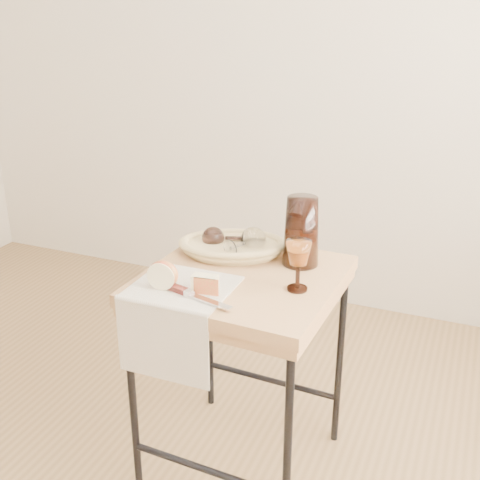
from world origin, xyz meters
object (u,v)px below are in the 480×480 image
at_px(side_table, 242,375).
at_px(goblet_lying_a, 227,238).
at_px(wine_goblet, 298,265).
at_px(bread_basket, 233,248).
at_px(tea_towel, 182,287).
at_px(goblet_lying_b, 244,243).
at_px(apple_half, 164,274).
at_px(table_knife, 191,293).
at_px(pitcher, 301,231).

height_order(side_table, goblet_lying_a, goblet_lying_a).
bearing_deg(wine_goblet, goblet_lying_a, 149.19).
height_order(bread_basket, goblet_lying_a, goblet_lying_a).
height_order(tea_towel, goblet_lying_b, goblet_lying_b).
xyz_separation_m(goblet_lying_a, apple_half, (-0.06, -0.32, -0.00)).
distance_m(tea_towel, table_knife, 0.07).
bearing_deg(tea_towel, pitcher, 48.09).
bearing_deg(goblet_lying_a, table_knife, 76.43).
height_order(goblet_lying_a, goblet_lying_b, goblet_lying_b).
relative_size(goblet_lying_b, table_knife, 0.54).
bearing_deg(goblet_lying_a, goblet_lying_b, 135.49).
distance_m(pitcher, wine_goblet, 0.19).
xyz_separation_m(tea_towel, goblet_lying_a, (0.01, 0.30, 0.05)).
distance_m(side_table, wine_goblet, 0.48).
relative_size(pitcher, apple_half, 2.90).
distance_m(tea_towel, wine_goblet, 0.34).
height_order(side_table, table_knife, table_knife).
xyz_separation_m(side_table, tea_towel, (-0.13, -0.15, 0.37)).
relative_size(goblet_lying_a, goblet_lying_b, 0.89).
height_order(goblet_lying_a, apple_half, apple_half).
relative_size(goblet_lying_a, wine_goblet, 0.79).
xyz_separation_m(side_table, goblet_lying_a, (-0.12, 0.14, 0.41)).
height_order(tea_towel, wine_goblet, wine_goblet).
bearing_deg(goblet_lying_a, bread_basket, 132.56).
xyz_separation_m(goblet_lying_b, wine_goblet, (0.23, -0.15, 0.02)).
distance_m(tea_towel, bread_basket, 0.29).
distance_m(bread_basket, apple_half, 0.32).
xyz_separation_m(bread_basket, goblet_lying_b, (0.05, -0.02, 0.03)).
height_order(side_table, apple_half, apple_half).
distance_m(bread_basket, wine_goblet, 0.32).
height_order(goblet_lying_b, wine_goblet, wine_goblet).
distance_m(goblet_lying_b, wine_goblet, 0.27).
height_order(wine_goblet, apple_half, wine_goblet).
distance_m(side_table, goblet_lying_b, 0.43).
xyz_separation_m(apple_half, table_knife, (0.10, -0.02, -0.03)).
bearing_deg(apple_half, pitcher, 39.41).
bearing_deg(wine_goblet, tea_towel, -159.18).
bearing_deg(wine_goblet, goblet_lying_b, 147.08).
distance_m(goblet_lying_a, goblet_lying_b, 0.08).
height_order(tea_towel, table_knife, table_knife).
xyz_separation_m(goblet_lying_b, pitcher, (0.18, 0.03, 0.06)).
bearing_deg(side_table, goblet_lying_a, 128.90).
height_order(side_table, wine_goblet, wine_goblet).
height_order(goblet_lying_a, wine_goblet, wine_goblet).
xyz_separation_m(wine_goblet, table_knife, (-0.26, -0.17, -0.06)).
bearing_deg(pitcher, tea_towel, -132.43).
bearing_deg(goblet_lying_a, tea_towel, 67.26).
xyz_separation_m(pitcher, table_knife, (-0.21, -0.35, -0.09)).
xyz_separation_m(side_table, bread_basket, (-0.09, 0.13, 0.39)).
height_order(side_table, bread_basket, bread_basket).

